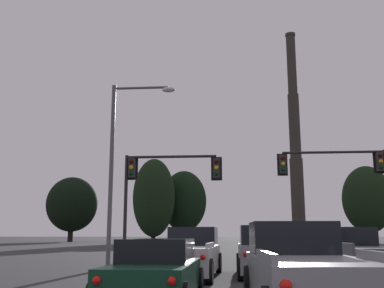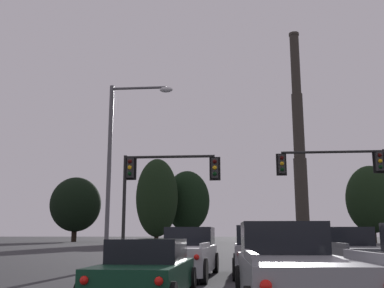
{
  "view_description": "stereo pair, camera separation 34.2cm",
  "coord_description": "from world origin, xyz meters",
  "px_view_note": "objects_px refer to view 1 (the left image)",
  "views": [
    {
      "loc": [
        -1.53,
        -0.5,
        1.54
      ],
      "look_at": [
        -3.96,
        30.52,
        7.81
      ],
      "focal_mm": 42.0,
      "sensor_mm": 36.0,
      "label": 1
    },
    {
      "loc": [
        -1.19,
        -0.47,
        1.54
      ],
      "look_at": [
        -3.96,
        30.52,
        7.81
      ],
      "focal_mm": 42.0,
      "sensor_mm": 36.0,
      "label": 2
    }
  ],
  "objects_px": {
    "pickup_truck_center_lane_second": "(304,272)",
    "suv_center_lane_front": "(264,251)",
    "traffic_light_overhead_right": "(350,176)",
    "traffic_light_overhead_left": "(158,180)",
    "sedan_left_lane_second": "(156,271)",
    "smokestack": "(296,155)",
    "pickup_truck_right_lane_front": "(359,255)",
    "pickup_truck_left_lane_front": "(189,254)",
    "street_lamp": "(122,153)"
  },
  "relations": [
    {
      "from": "pickup_truck_center_lane_second",
      "to": "suv_center_lane_front",
      "type": "bearing_deg",
      "value": 89.63
    },
    {
      "from": "traffic_light_overhead_right",
      "to": "traffic_light_overhead_left",
      "type": "bearing_deg",
      "value": -169.88
    },
    {
      "from": "traffic_light_overhead_left",
      "to": "sedan_left_lane_second",
      "type": "bearing_deg",
      "value": -81.29
    },
    {
      "from": "traffic_light_overhead_left",
      "to": "smokestack",
      "type": "xyz_separation_m",
      "value": [
        22.18,
        97.45,
        18.17
      ]
    },
    {
      "from": "pickup_truck_right_lane_front",
      "to": "traffic_light_overhead_left",
      "type": "height_order",
      "value": "traffic_light_overhead_left"
    },
    {
      "from": "smokestack",
      "to": "traffic_light_overhead_left",
      "type": "bearing_deg",
      "value": -102.82
    },
    {
      "from": "pickup_truck_left_lane_front",
      "to": "pickup_truck_center_lane_second",
      "type": "bearing_deg",
      "value": -66.21
    },
    {
      "from": "pickup_truck_left_lane_front",
      "to": "pickup_truck_center_lane_second",
      "type": "xyz_separation_m",
      "value": [
        2.97,
        -7.67,
        0.0
      ]
    },
    {
      "from": "pickup_truck_center_lane_second",
      "to": "pickup_truck_left_lane_front",
      "type": "bearing_deg",
      "value": 109.81
    },
    {
      "from": "traffic_light_overhead_right",
      "to": "street_lamp",
      "type": "distance_m",
      "value": 12.57
    },
    {
      "from": "suv_center_lane_front",
      "to": "pickup_truck_center_lane_second",
      "type": "relative_size",
      "value": 0.89
    },
    {
      "from": "pickup_truck_left_lane_front",
      "to": "smokestack",
      "type": "distance_m",
      "value": 107.7
    },
    {
      "from": "street_lamp",
      "to": "traffic_light_overhead_right",
      "type": "bearing_deg",
      "value": 21.83
    },
    {
      "from": "suv_center_lane_front",
      "to": "traffic_light_overhead_left",
      "type": "relative_size",
      "value": 0.87
    },
    {
      "from": "traffic_light_overhead_right",
      "to": "smokestack",
      "type": "relative_size",
      "value": 0.11
    },
    {
      "from": "pickup_truck_center_lane_second",
      "to": "traffic_light_overhead_right",
      "type": "xyz_separation_m",
      "value": [
        5.21,
        15.63,
        3.9
      ]
    },
    {
      "from": "smokestack",
      "to": "street_lamp",
      "type": "bearing_deg",
      "value": -103.19
    },
    {
      "from": "traffic_light_overhead_right",
      "to": "sedan_left_lane_second",
      "type": "bearing_deg",
      "value": -121.04
    },
    {
      "from": "traffic_light_overhead_right",
      "to": "pickup_truck_right_lane_front",
      "type": "bearing_deg",
      "value": -104.05
    },
    {
      "from": "suv_center_lane_front",
      "to": "sedan_left_lane_second",
      "type": "relative_size",
      "value": 1.04
    },
    {
      "from": "suv_center_lane_front",
      "to": "pickup_truck_right_lane_front",
      "type": "distance_m",
      "value": 3.45
    },
    {
      "from": "pickup_truck_left_lane_front",
      "to": "street_lamp",
      "type": "height_order",
      "value": "street_lamp"
    },
    {
      "from": "pickup_truck_right_lane_front",
      "to": "traffic_light_overhead_right",
      "type": "bearing_deg",
      "value": 76.44
    },
    {
      "from": "pickup_truck_left_lane_front",
      "to": "traffic_light_overhead_left",
      "type": "height_order",
      "value": "traffic_light_overhead_left"
    },
    {
      "from": "street_lamp",
      "to": "smokestack",
      "type": "distance_m",
      "value": 104.42
    },
    {
      "from": "pickup_truck_right_lane_front",
      "to": "pickup_truck_center_lane_second",
      "type": "bearing_deg",
      "value": -111.94
    },
    {
      "from": "suv_center_lane_front",
      "to": "street_lamp",
      "type": "relative_size",
      "value": 0.57
    },
    {
      "from": "pickup_truck_right_lane_front",
      "to": "pickup_truck_center_lane_second",
      "type": "distance_m",
      "value": 8.66
    },
    {
      "from": "suv_center_lane_front",
      "to": "traffic_light_overhead_right",
      "type": "height_order",
      "value": "traffic_light_overhead_right"
    },
    {
      "from": "sedan_left_lane_second",
      "to": "street_lamp",
      "type": "xyz_separation_m",
      "value": [
        -3.19,
        9.4,
        4.61
      ]
    },
    {
      "from": "pickup_truck_left_lane_front",
      "to": "traffic_light_overhead_left",
      "type": "bearing_deg",
      "value": 111.96
    },
    {
      "from": "sedan_left_lane_second",
      "to": "smokestack",
      "type": "relative_size",
      "value": 0.08
    },
    {
      "from": "pickup_truck_left_lane_front",
      "to": "traffic_light_overhead_right",
      "type": "distance_m",
      "value": 12.07
    },
    {
      "from": "pickup_truck_right_lane_front",
      "to": "traffic_light_overhead_left",
      "type": "distance_m",
      "value": 10.81
    },
    {
      "from": "pickup_truck_center_lane_second",
      "to": "sedan_left_lane_second",
      "type": "bearing_deg",
      "value": 152.83
    },
    {
      "from": "pickup_truck_center_lane_second",
      "to": "smokestack",
      "type": "bearing_deg",
      "value": 79.91
    },
    {
      "from": "traffic_light_overhead_left",
      "to": "pickup_truck_right_lane_front",
      "type": "bearing_deg",
      "value": -34.46
    },
    {
      "from": "traffic_light_overhead_left",
      "to": "street_lamp",
      "type": "distance_m",
      "value": 3.26
    },
    {
      "from": "pickup_truck_right_lane_front",
      "to": "sedan_left_lane_second",
      "type": "distance_m",
      "value": 9.19
    },
    {
      "from": "pickup_truck_right_lane_front",
      "to": "street_lamp",
      "type": "xyz_separation_m",
      "value": [
        -9.75,
        2.96,
        4.47
      ]
    },
    {
      "from": "pickup_truck_right_lane_front",
      "to": "pickup_truck_left_lane_front",
      "type": "bearing_deg",
      "value": -176.42
    },
    {
      "from": "pickup_truck_center_lane_second",
      "to": "traffic_light_overhead_right",
      "type": "height_order",
      "value": "traffic_light_overhead_right"
    },
    {
      "from": "pickup_truck_right_lane_front",
      "to": "traffic_light_overhead_left",
      "type": "xyz_separation_m",
      "value": [
        -8.43,
        5.78,
        3.53
      ]
    },
    {
      "from": "suv_center_lane_front",
      "to": "street_lamp",
      "type": "distance_m",
      "value": 8.17
    },
    {
      "from": "pickup_truck_right_lane_front",
      "to": "street_lamp",
      "type": "distance_m",
      "value": 11.12
    },
    {
      "from": "sedan_left_lane_second",
      "to": "street_lamp",
      "type": "bearing_deg",
      "value": 109.73
    },
    {
      "from": "pickup_truck_right_lane_front",
      "to": "street_lamp",
      "type": "bearing_deg",
      "value": 163.6
    },
    {
      "from": "sedan_left_lane_second",
      "to": "traffic_light_overhead_left",
      "type": "distance_m",
      "value": 12.89
    },
    {
      "from": "pickup_truck_right_lane_front",
      "to": "street_lamp",
      "type": "height_order",
      "value": "street_lamp"
    },
    {
      "from": "sedan_left_lane_second",
      "to": "smokestack",
      "type": "distance_m",
      "value": 113.65
    }
  ]
}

